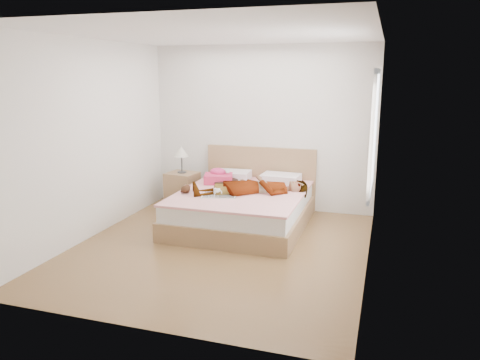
{
  "coord_description": "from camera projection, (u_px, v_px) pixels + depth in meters",
  "views": [
    {
      "loc": [
        1.93,
        -5.23,
        2.16
      ],
      "look_at": [
        0.0,
        0.85,
        0.7
      ],
      "focal_mm": 35.0,
      "sensor_mm": 36.0,
      "label": 1
    }
  ],
  "objects": [
    {
      "name": "room_shell",
      "position": [
        374.0,
        132.0,
        5.33
      ],
      "size": [
        4.0,
        4.0,
        4.0
      ],
      "color": "white",
      "rests_on": "ground"
    },
    {
      "name": "magazine",
      "position": [
        219.0,
        195.0,
        6.43
      ],
      "size": [
        0.54,
        0.42,
        0.03
      ],
      "color": "white",
      "rests_on": "bed"
    },
    {
      "name": "towel",
      "position": [
        218.0,
        177.0,
        7.18
      ],
      "size": [
        0.5,
        0.45,
        0.22
      ],
      "color": "#D43960",
      "rests_on": "bed"
    },
    {
      "name": "woman",
      "position": [
        251.0,
        184.0,
        6.62
      ],
      "size": [
        1.78,
        1.29,
        0.23
      ],
      "primitive_type": "imported",
      "rotation": [
        0.0,
        0.0,
        -1.13
      ],
      "color": "white",
      "rests_on": "bed"
    },
    {
      "name": "nightstand",
      "position": [
        182.0,
        187.0,
        7.68
      ],
      "size": [
        0.52,
        0.48,
        1.01
      ],
      "color": "#916843",
      "rests_on": "ground"
    },
    {
      "name": "plush_toy",
      "position": [
        186.0,
        189.0,
        6.58
      ],
      "size": [
        0.15,
        0.21,
        0.11
      ],
      "color": "black",
      "rests_on": "bed"
    },
    {
      "name": "ground",
      "position": [
        220.0,
        248.0,
        5.91
      ],
      "size": [
        4.0,
        4.0,
        0.0
      ],
      "primitive_type": "plane",
      "color": "#53351A",
      "rests_on": "ground"
    },
    {
      "name": "bed",
      "position": [
        244.0,
        206.0,
        6.81
      ],
      "size": [
        1.8,
        2.08,
        1.0
      ],
      "color": "brown",
      "rests_on": "ground"
    },
    {
      "name": "coffee_mug",
      "position": [
        217.0,
        192.0,
        6.43
      ],
      "size": [
        0.14,
        0.11,
        0.1
      ],
      "color": "white",
      "rests_on": "bed"
    },
    {
      "name": "phone",
      "position": [
        227.0,
        171.0,
        7.12
      ],
      "size": [
        0.09,
        0.11,
        0.06
      ],
      "primitive_type": "cube",
      "rotation": [
        0.44,
        0.0,
        0.44
      ],
      "color": "silver",
      "rests_on": "bed"
    },
    {
      "name": "hair",
      "position": [
        224.0,
        180.0,
        7.23
      ],
      "size": [
        0.47,
        0.56,
        0.08
      ],
      "primitive_type": "ellipsoid",
      "rotation": [
        0.0,
        0.0,
        -0.08
      ],
      "color": "black",
      "rests_on": "bed"
    }
  ]
}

